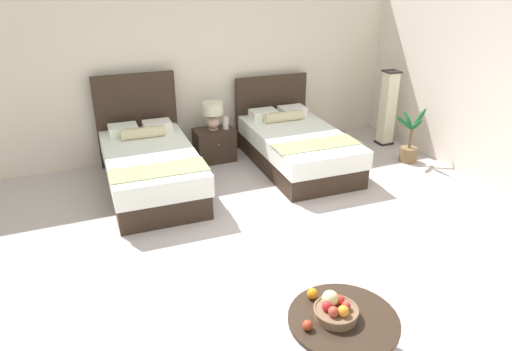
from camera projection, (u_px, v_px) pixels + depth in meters
The scene contains 14 objects.
ground_plane at pixel (282, 240), 5.39m from camera, with size 10.19×9.67×0.02m, color #BBADAC.
wall_back at pixel (201, 73), 7.40m from camera, with size 10.19×0.12×2.53m, color beige.
wall_side_right at pixel (496, 93), 6.33m from camera, with size 0.12×5.27×2.53m, color silver.
bed_near_window at pixel (150, 166), 6.43m from camera, with size 1.23×2.17×1.39m.
bed_near_corner at pixel (296, 146), 7.19m from camera, with size 1.27×2.19×1.16m.
nightstand at pixel (214, 145), 7.39m from camera, with size 0.60×0.43×0.50m.
table_lamp at pixel (213, 113), 7.19m from camera, with size 0.32×0.32×0.42m.
vase at pixel (226, 123), 7.27m from camera, with size 0.09×0.09×0.20m.
coffee_table at pixel (343, 329), 3.66m from camera, with size 0.85×0.85×0.42m.
fruit_bowl at pixel (335, 309), 3.61m from camera, with size 0.35×0.35×0.19m.
loose_apple at pixel (308, 325), 3.50m from camera, with size 0.08×0.08×0.08m.
loose_orange at pixel (312, 294), 3.81m from camera, with size 0.09×0.09×0.09m.
floor_lamp_corner at pixel (388, 108), 7.90m from camera, with size 0.24×0.24×1.24m.
potted_palm at pixel (409, 146), 7.34m from camera, with size 0.56×0.48×0.85m.
Camera 1 is at (-2.01, -4.13, 2.92)m, focal length 33.45 mm.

